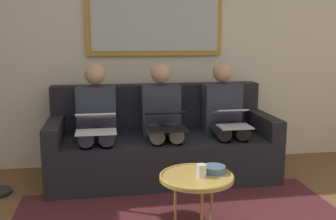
{
  "coord_description": "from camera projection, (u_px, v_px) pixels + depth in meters",
  "views": [
    {
      "loc": [
        0.57,
        1.67,
        1.39
      ],
      "look_at": [
        0.0,
        -1.7,
        0.75
      ],
      "focal_mm": 41.63,
      "sensor_mm": 36.0,
      "label": 1
    }
  ],
  "objects": [
    {
      "name": "laptop_silver",
      "position": [
        232.0,
        118.0,
        3.71
      ],
      "size": [
        0.3,
        0.38,
        0.16
      ],
      "color": "silver"
    },
    {
      "name": "person_middle",
      "position": [
        162.0,
        118.0,
        3.84
      ],
      "size": [
        0.38,
        0.58,
        1.14
      ],
      "color": "#2D3342",
      "rests_on": "couch"
    },
    {
      "name": "laptop_black",
      "position": [
        166.0,
        120.0,
        3.61
      ],
      "size": [
        0.36,
        0.38,
        0.16
      ],
      "color": "black"
    },
    {
      "name": "bowl",
      "position": [
        214.0,
        169.0,
        2.84
      ],
      "size": [
        0.17,
        0.17,
        0.05
      ],
      "primitive_type": "cylinder",
      "color": "slate",
      "rests_on": "coffee_table"
    },
    {
      "name": "cup",
      "position": [
        202.0,
        170.0,
        2.76
      ],
      "size": [
        0.07,
        0.07,
        0.09
      ],
      "primitive_type": "cylinder",
      "color": "silver",
      "rests_on": "coffee_table"
    },
    {
      "name": "framed_mirror",
      "position": [
        155.0,
        22.0,
        4.11
      ],
      "size": [
        1.45,
        0.05,
        0.7
      ],
      "color": "#B7892D"
    },
    {
      "name": "wall_rear",
      "position": [
        154.0,
        46.0,
        4.25
      ],
      "size": [
        6.0,
        0.12,
        2.6
      ],
      "primitive_type": "cube",
      "color": "beige",
      "rests_on": "ground_plane"
    },
    {
      "name": "coffee_table",
      "position": [
        196.0,
        178.0,
        2.78
      ],
      "size": [
        0.53,
        0.53,
        0.43
      ],
      "color": "tan",
      "rests_on": "ground_plane"
    },
    {
      "name": "couch",
      "position": [
        161.0,
        145.0,
        3.96
      ],
      "size": [
        2.2,
        0.9,
        0.9
      ],
      "color": "black",
      "rests_on": "ground_plane"
    },
    {
      "name": "person_left",
      "position": [
        224.0,
        115.0,
        3.95
      ],
      "size": [
        0.38,
        0.58,
        1.14
      ],
      "color": "#2D3342",
      "rests_on": "couch"
    },
    {
      "name": "laptop_white",
      "position": [
        96.0,
        123.0,
        3.51
      ],
      "size": [
        0.36,
        0.38,
        0.16
      ],
      "color": "white"
    },
    {
      "name": "person_right",
      "position": [
        96.0,
        120.0,
        3.74
      ],
      "size": [
        0.38,
        0.58,
        1.14
      ],
      "color": "#2D3342",
      "rests_on": "couch"
    }
  ]
}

